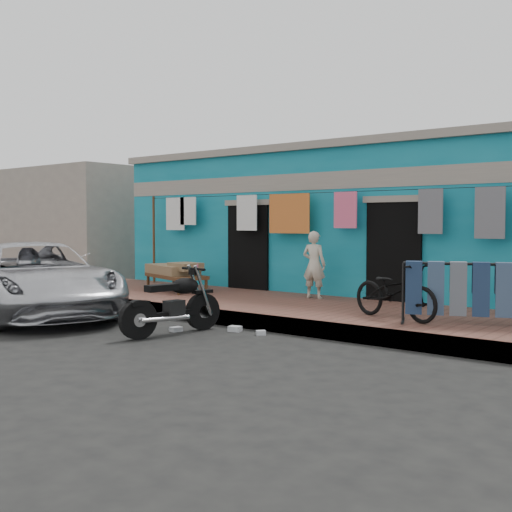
{
  "coord_description": "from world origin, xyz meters",
  "views": [
    {
      "loc": [
        6.73,
        -6.4,
        1.71
      ],
      "look_at": [
        0.0,
        2.0,
        1.15
      ],
      "focal_mm": 45.0,
      "sensor_mm": 36.0,
      "label": 1
    }
  ],
  "objects_px": {
    "charpoy": "(176,277)",
    "jeans_rack": "(469,292)",
    "motorcycle": "(172,302)",
    "seated_person": "(314,265)",
    "bicycle": "(395,285)",
    "car": "(34,278)"
  },
  "relations": [
    {
      "from": "bicycle",
      "to": "charpoy",
      "type": "height_order",
      "value": "bicycle"
    },
    {
      "from": "seated_person",
      "to": "jeans_rack",
      "type": "relative_size",
      "value": 0.67
    },
    {
      "from": "seated_person",
      "to": "bicycle",
      "type": "height_order",
      "value": "seated_person"
    },
    {
      "from": "bicycle",
      "to": "charpoy",
      "type": "relative_size",
      "value": 0.83
    },
    {
      "from": "charpoy",
      "to": "bicycle",
      "type": "bearing_deg",
      "value": -8.18
    },
    {
      "from": "seated_person",
      "to": "motorcycle",
      "type": "bearing_deg",
      "value": 78.97
    },
    {
      "from": "car",
      "to": "motorcycle",
      "type": "xyz_separation_m",
      "value": [
        3.39,
        0.2,
        -0.2
      ]
    },
    {
      "from": "motorcycle",
      "to": "bicycle",
      "type": "bearing_deg",
      "value": 43.51
    },
    {
      "from": "car",
      "to": "jeans_rack",
      "type": "bearing_deg",
      "value": -52.82
    },
    {
      "from": "car",
      "to": "seated_person",
      "type": "relative_size",
      "value": 3.82
    },
    {
      "from": "bicycle",
      "to": "charpoy",
      "type": "bearing_deg",
      "value": 98.25
    },
    {
      "from": "charpoy",
      "to": "seated_person",
      "type": "bearing_deg",
      "value": 12.5
    },
    {
      "from": "bicycle",
      "to": "motorcycle",
      "type": "xyz_separation_m",
      "value": [
        -2.71,
        -2.04,
        -0.27
      ]
    },
    {
      "from": "seated_person",
      "to": "charpoy",
      "type": "height_order",
      "value": "seated_person"
    },
    {
      "from": "seated_person",
      "to": "jeans_rack",
      "type": "height_order",
      "value": "seated_person"
    },
    {
      "from": "car",
      "to": "seated_person",
      "type": "bearing_deg",
      "value": -25.83
    },
    {
      "from": "car",
      "to": "bicycle",
      "type": "height_order",
      "value": "car"
    },
    {
      "from": "bicycle",
      "to": "jeans_rack",
      "type": "relative_size",
      "value": 0.83
    },
    {
      "from": "charpoy",
      "to": "jeans_rack",
      "type": "height_order",
      "value": "jeans_rack"
    },
    {
      "from": "car",
      "to": "jeans_rack",
      "type": "height_order",
      "value": "car"
    },
    {
      "from": "seated_person",
      "to": "jeans_rack",
      "type": "xyz_separation_m",
      "value": [
        3.52,
        -1.32,
        -0.18
      ]
    },
    {
      "from": "motorcycle",
      "to": "jeans_rack",
      "type": "bearing_deg",
      "value": 36.78
    }
  ]
}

